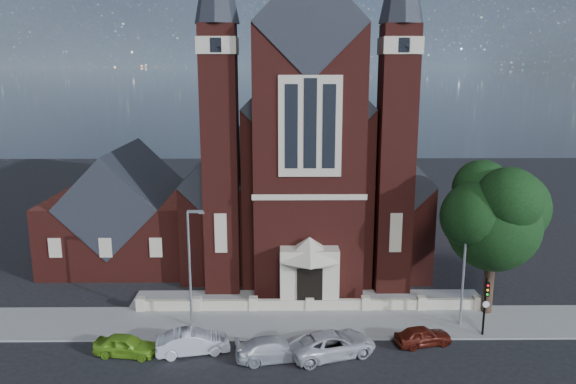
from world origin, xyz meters
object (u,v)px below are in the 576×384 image
Objects in this scene: street_tree at (497,219)px; car_silver_b at (274,349)px; car_silver_a at (193,342)px; street_lamp_left at (191,262)px; parish_hall at (126,216)px; car_lime_van at (126,345)px; car_white_suv at (332,344)px; traffic_signal at (486,299)px; car_dark_red at (423,336)px; church at (302,160)px; street_lamp_right at (466,261)px.

car_silver_b is at bearing -158.23° from street_tree.
car_silver_a reaches higher than car_silver_b.
parish_hall is at bearing 120.02° from street_lamp_left.
car_white_suv is at bearing -82.18° from car_lime_van.
parish_hall is 3.05× the size of traffic_signal.
car_lime_van is 1.07× the size of car_dark_red.
car_lime_van is (-11.38, -22.66, -7.54)m from church.
car_white_suv reaches higher than car_lime_van.
car_silver_a is at bearing -81.50° from street_lamp_left.
car_white_suv is (12.42, -0.13, 0.10)m from car_lime_van.
street_lamp_right is 18.24m from car_silver_a.
church is at bearing -16.84° from car_white_suv.
street_lamp_left is 2.12× the size of car_lime_van.
church is at bearing -16.59° from car_silver_b.
street_lamp_left and street_lamp_right have the same top height.
parish_hall reaches higher than car_dark_red.
car_silver_b is at bearing 77.91° from car_white_suv.
car_dark_red is at bearing -36.02° from parish_hall.
church is 6.50× the size of car_white_suv.
traffic_signal is at bearing -89.21° from car_silver_b.
street_lamp_right is 2.02× the size of traffic_signal.
street_tree is 2.30× the size of car_silver_b.
street_lamp_right is (18.00, 0.00, 0.00)m from street_lamp_left.
street_tree reaches higher than car_silver_b.
church reaches higher than car_silver_b.
car_silver_b reaches higher than car_dark_red.
parish_hall is at bearing -162.84° from church.
street_tree is 9.60m from car_dark_red.
church is 9.76× the size of car_dark_red.
street_lamp_left is 6.44m from car_lime_van.
street_tree is 2.43× the size of car_silver_a.
parish_hall is 28.44m from car_dark_red.
car_dark_red is at bearing -10.02° from street_lamp_left.
traffic_signal is at bearing -4.76° from street_lamp_left.
street_tree is 1.99× the size of car_white_suv.
street_lamp_left reaches higher than traffic_signal.
street_lamp_left is at bearing 47.31° from car_white_suv.
car_lime_van is (-23.98, -5.42, -6.31)m from street_tree.
street_lamp_right is at bearing -145.74° from street_tree.
parish_hall is at bearing 156.74° from street_tree.
car_dark_red is (14.75, -2.60, -3.99)m from street_lamp_left.
street_lamp_left is 8.00m from car_silver_b.
street_tree reaches higher than car_dark_red.
car_white_suv is at bearing -156.99° from street_lamp_right.
parish_hall is 31.27m from street_tree.
car_white_suv is (1.04, -22.78, -7.44)m from church.
car_silver_a is (-19.98, -5.21, -6.23)m from street_tree.
car_lime_van is (-3.47, -3.72, -3.95)m from street_lamp_left.
street_lamp_right reaches higher than car_silver_a.
car_white_suv is (3.46, 0.45, 0.07)m from car_silver_b.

